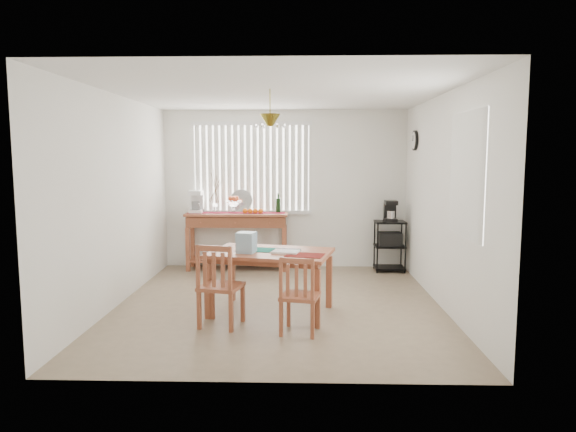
{
  "coord_description": "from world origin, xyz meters",
  "views": [
    {
      "loc": [
        0.29,
        -6.26,
        1.84
      ],
      "look_at": [
        0.1,
        0.55,
        1.05
      ],
      "focal_mm": 32.0,
      "sensor_mm": 36.0,
      "label": 1
    }
  ],
  "objects_px": {
    "chair_left": "(220,286)",
    "chair_right": "(299,296)",
    "sideboard": "(238,227)",
    "cart_items": "(390,212)",
    "dining_table": "(271,258)",
    "wire_cart": "(390,241)"
  },
  "relations": [
    {
      "from": "sideboard",
      "to": "cart_items",
      "type": "relative_size",
      "value": 4.94
    },
    {
      "from": "chair_left",
      "to": "chair_right",
      "type": "relative_size",
      "value": 1.11
    },
    {
      "from": "wire_cart",
      "to": "dining_table",
      "type": "bearing_deg",
      "value": -127.9
    },
    {
      "from": "sideboard",
      "to": "wire_cart",
      "type": "xyz_separation_m",
      "value": [
        2.46,
        -0.07,
        -0.21
      ]
    },
    {
      "from": "wire_cart",
      "to": "chair_left",
      "type": "xyz_separation_m",
      "value": [
        -2.3,
        -2.8,
        -0.04
      ]
    },
    {
      "from": "chair_left",
      "to": "chair_right",
      "type": "height_order",
      "value": "chair_left"
    },
    {
      "from": "wire_cart",
      "to": "dining_table",
      "type": "height_order",
      "value": "wire_cart"
    },
    {
      "from": "cart_items",
      "to": "chair_right",
      "type": "distance_m",
      "value": 3.38
    },
    {
      "from": "dining_table",
      "to": "cart_items",
      "type": "bearing_deg",
      "value": 52.21
    },
    {
      "from": "cart_items",
      "to": "chair_right",
      "type": "xyz_separation_m",
      "value": [
        -1.44,
        -3.01,
        -0.56
      ]
    },
    {
      "from": "wire_cart",
      "to": "chair_left",
      "type": "height_order",
      "value": "chair_left"
    },
    {
      "from": "dining_table",
      "to": "sideboard",
      "type": "bearing_deg",
      "value": 106.22
    },
    {
      "from": "cart_items",
      "to": "dining_table",
      "type": "bearing_deg",
      "value": -127.79
    },
    {
      "from": "wire_cart",
      "to": "cart_items",
      "type": "distance_m",
      "value": 0.48
    },
    {
      "from": "wire_cart",
      "to": "chair_left",
      "type": "relative_size",
      "value": 0.89
    },
    {
      "from": "chair_left",
      "to": "cart_items",
      "type": "bearing_deg",
      "value": 50.67
    },
    {
      "from": "chair_left",
      "to": "dining_table",
      "type": "bearing_deg",
      "value": 44.56
    },
    {
      "from": "chair_left",
      "to": "wire_cart",
      "type": "bearing_deg",
      "value": 50.58
    },
    {
      "from": "dining_table",
      "to": "chair_right",
      "type": "relative_size",
      "value": 1.86
    },
    {
      "from": "sideboard",
      "to": "chair_right",
      "type": "xyz_separation_m",
      "value": [
        1.03,
        -3.07,
        -0.29
      ]
    },
    {
      "from": "chair_left",
      "to": "chair_right",
      "type": "xyz_separation_m",
      "value": [
        0.86,
        -0.21,
        -0.04
      ]
    },
    {
      "from": "wire_cart",
      "to": "sideboard",
      "type": "bearing_deg",
      "value": 178.43
    }
  ]
}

